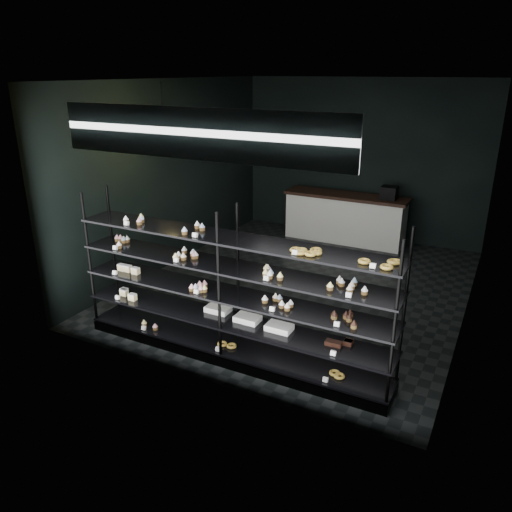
% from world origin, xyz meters
% --- Properties ---
extents(room, '(5.01, 6.01, 3.20)m').
position_xyz_m(room, '(0.00, 0.00, 1.60)').
color(room, black).
rests_on(room, ground).
extents(display_shelf, '(4.00, 0.50, 1.91)m').
position_xyz_m(display_shelf, '(0.04, -2.45, 0.63)').
color(display_shelf, black).
rests_on(display_shelf, room).
extents(signage, '(3.30, 0.05, 0.50)m').
position_xyz_m(signage, '(0.00, -2.93, 2.75)').
color(signage, '#0D1844').
rests_on(signage, room).
extents(pendant_lamp, '(0.29, 0.29, 0.88)m').
position_xyz_m(pendant_lamp, '(-1.66, -1.26, 2.45)').
color(pendant_lamp, black).
rests_on(pendant_lamp, room).
extents(service_counter, '(2.47, 0.65, 1.23)m').
position_xyz_m(service_counter, '(-0.09, 2.50, 0.50)').
color(service_counter, beige).
rests_on(service_counter, room).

